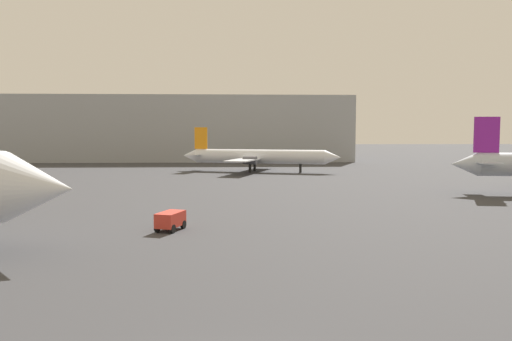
{
  "coord_description": "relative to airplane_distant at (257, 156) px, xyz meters",
  "views": [
    {
      "loc": [
        0.04,
        -12.0,
        6.76
      ],
      "look_at": [
        2.73,
        47.24,
        2.25
      ],
      "focal_mm": 33.87,
      "sensor_mm": 36.0,
      "label": 1
    }
  ],
  "objects": [
    {
      "name": "airplane_distant",
      "position": [
        0.0,
        0.0,
        0.0
      ],
      "size": [
        28.26,
        20.78,
        7.97
      ],
      "rotation": [
        0.0,
        0.0,
        -0.32
      ],
      "color": "silver",
      "rests_on": "ground_plane"
    },
    {
      "name": "baggage_cart",
      "position": [
        -8.56,
        -51.83,
        -1.99
      ],
      "size": [
        2.06,
        2.7,
        1.3
      ],
      "rotation": [
        0.0,
        0.0,
        1.23
      ],
      "color": "red",
      "rests_on": "ground_plane"
    },
    {
      "name": "terminal_building",
      "position": [
        -24.09,
        41.05,
        5.22
      ],
      "size": [
        97.71,
        25.95,
        15.93
      ],
      "primitive_type": "cube",
      "color": "#999EA3",
      "rests_on": "ground_plane"
    }
  ]
}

